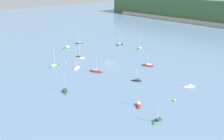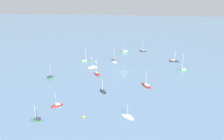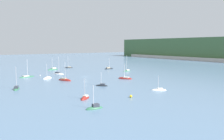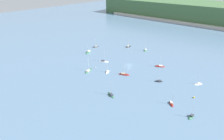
{
  "view_description": "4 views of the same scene",
  "coord_description": "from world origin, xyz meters",
  "views": [
    {
      "loc": [
        84.76,
        -76.09,
        41.51
      ],
      "look_at": [
        12.43,
        -9.25,
        1.77
      ],
      "focal_mm": 35.0,
      "sensor_mm": 36.0,
      "label": 1
    },
    {
      "loc": [
        112.34,
        7.38,
        41.61
      ],
      "look_at": [
        5.64,
        -5.62,
        2.82
      ],
      "focal_mm": 35.0,
      "sensor_mm": 36.0,
      "label": 2
    },
    {
      "loc": [
        98.57,
        -53.82,
        16.2
      ],
      "look_at": [
        5.34,
        13.09,
        3.07
      ],
      "focal_mm": 35.0,
      "sensor_mm": 36.0,
      "label": 3
    },
    {
      "loc": [
        62.84,
        -93.92,
        54.87
      ],
      "look_at": [
        -1.75,
        -17.1,
        2.28
      ],
      "focal_mm": 28.0,
      "sensor_mm": 36.0,
      "label": 4
    }
  ],
  "objects": [
    {
      "name": "sailboat_3",
      "position": [
        45.78,
        4.94,
        0.08
      ],
      "size": [
        4.48,
        5.38,
        5.91
      ],
      "rotation": [
        0.0,
        0.0,
        4.1
      ],
      "color": "white",
      "rests_on": "ground_plane"
    },
    {
      "name": "sailboat_10",
      "position": [
        26.55,
        -7.12,
        0.1
      ],
      "size": [
        5.14,
        4.58,
        5.96
      ],
      "rotation": [
        0.0,
        0.0,
        3.81
      ],
      "color": "black",
      "rests_on": "ground_plane"
    },
    {
      "name": "sailboat_1",
      "position": [
        41.19,
        -22.69,
        0.08
      ],
      "size": [
        4.28,
        4.9,
        7.13
      ],
      "rotation": [
        0.0,
        0.0,
        5.36
      ],
      "color": "maroon",
      "rests_on": "ground_plane"
    },
    {
      "name": "sailboat_4",
      "position": [
        -40.09,
        -2.24,
        0.12
      ],
      "size": [
        5.19,
        8.65,
        9.25
      ],
      "rotation": [
        0.0,
        0.0,
        5.05
      ],
      "color": "#2D6647",
      "rests_on": "ground_plane"
    },
    {
      "name": "sailboat_2",
      "position": [
        5.53,
        -13.83,
        0.08
      ],
      "size": [
        7.5,
        5.07,
        9.59
      ],
      "rotation": [
        0.0,
        0.0,
        0.45
      ],
      "color": "maroon",
      "rests_on": "ground_plane"
    },
    {
      "name": "shore_town_strip",
      "position": [
        0.0,
        150.89,
        1.66
      ],
      "size": [
        272.11,
        6.0,
        3.33
      ],
      "color": "beige",
      "rests_on": "ground_plane"
    },
    {
      "name": "sailboat_12",
      "position": [
        51.84,
        -25.8,
        0.15
      ],
      "size": [
        2.31,
        4.92,
        6.83
      ],
      "rotation": [
        0.0,
        0.0,
        4.58
      ],
      "color": "#2D6647",
      "rests_on": "ground_plane"
    },
    {
      "name": "sailboat_5",
      "position": [
        17.86,
        11.93,
        0.06
      ],
      "size": [
        7.35,
        5.73,
        8.35
      ],
      "rotation": [
        0.0,
        0.0,
        3.68
      ],
      "color": "maroon",
      "rests_on": "ground_plane"
    },
    {
      "name": "sailboat_0",
      "position": [
        13.66,
        -36.32,
        0.16
      ],
      "size": [
        6.58,
        4.07,
        8.89
      ],
      "rotation": [
        0.0,
        0.0,
        2.75
      ],
      "color": "#2D6647",
      "rests_on": "ground_plane"
    },
    {
      "name": "sailboat_9",
      "position": [
        -15.57,
        -25.1,
        0.08
      ],
      "size": [
        4.52,
        8.75,
        9.85
      ],
      "rotation": [
        0.0,
        0.0,
        1.83
      ],
      "color": "#2D6647",
      "rests_on": "ground_plane"
    },
    {
      "name": "hillside_ridge",
      "position": [
        0.0,
        195.86,
        12.13
      ],
      "size": [
        320.13,
        82.95,
        24.27
      ],
      "color": "#42663D",
      "rests_on": "ground_plane"
    },
    {
      "name": "sailboat_6",
      "position": [
        -22.22,
        30.24,
        0.1
      ],
      "size": [
        2.71,
        6.6,
        7.99
      ],
      "rotation": [
        0.0,
        0.0,
        1.45
      ],
      "color": "black",
      "rests_on": "ground_plane"
    },
    {
      "name": "mooring_buoy_0",
      "position": [
        48.12,
        -10.4,
        0.42
      ],
      "size": [
        0.83,
        0.83,
        0.83
      ],
      "color": "yellow",
      "rests_on": "ground_plane"
    },
    {
      "name": "sailboat_11",
      "position": [
        -4.78,
        -18.23,
        0.09
      ],
      "size": [
        3.48,
        5.39,
        8.06
      ],
      "rotation": [
        0.0,
        0.0,
        5.1
      ],
      "color": "white",
      "rests_on": "ground_plane"
    },
    {
      "name": "ground_plane",
      "position": [
        0.0,
        0.0,
        0.0
      ],
      "size": [
        600.0,
        600.0,
        0.0
      ],
      "primitive_type": "plane",
      "color": "slate"
    },
    {
      "name": "mooring_buoy_1",
      "position": [
        -15.54,
        -18.43,
        0.31
      ],
      "size": [
        0.62,
        0.62,
        0.62
      ],
      "color": "white",
      "rests_on": "ground_plane"
    },
    {
      "name": "sailboat_7",
      "position": [
        -44.94,
        11.14,
        0.09
      ],
      "size": [
        3.64,
        6.35,
        9.01
      ],
      "rotation": [
        0.0,
        0.0,
        4.37
      ],
      "color": "black",
      "rests_on": "ground_plane"
    },
    {
      "name": "sailboat_13",
      "position": [
        -5.82,
        32.65,
        0.13
      ],
      "size": [
        3.72,
        7.47,
        10.53
      ],
      "rotation": [
        0.0,
        0.0,
        4.97
      ],
      "color": "#2D6647",
      "rests_on": "ground_plane"
    },
    {
      "name": "sailboat_8",
      "position": [
        -17.94,
        -7.41,
        0.13
      ],
      "size": [
        7.59,
        5.42,
        10.33
      ],
      "rotation": [
        0.0,
        0.0,
        0.48
      ],
      "color": "white",
      "rests_on": "ground_plane"
    }
  ]
}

